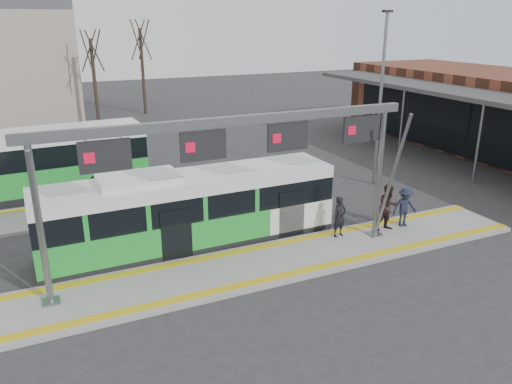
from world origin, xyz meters
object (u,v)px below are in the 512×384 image
hero_bus (190,211)px  passenger_b (388,208)px  passenger_c (405,207)px  gantry (238,148)px  passenger_a (340,217)px

hero_bus → passenger_b: bearing=-17.4°
passenger_b → passenger_c: bearing=3.9°
gantry → passenger_a: gantry is taller
hero_bus → passenger_c: bearing=-15.5°
gantry → passenger_a: size_ratio=8.03×
passenger_b → passenger_a: bearing=173.3°
hero_bus → passenger_a: 5.80m
gantry → hero_bus: (-0.96, 2.49, -2.89)m
passenger_c → hero_bus: bearing=175.7°
passenger_a → gantry: bearing=178.7°
gantry → passenger_c: size_ratio=7.82×
passenger_c → gantry: bearing=-167.5°
gantry → hero_bus: gantry is taller
passenger_a → passenger_c: (2.99, -0.26, 0.02)m
passenger_b → gantry: bearing=-176.4°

